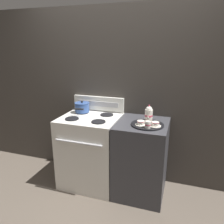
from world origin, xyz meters
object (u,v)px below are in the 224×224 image
Objects in this scene: teacup_right at (141,123)px; creamer_jug at (148,125)px; stove at (91,150)px; teapot at (149,114)px; saucepan at (82,107)px; teacup_left at (155,124)px; serving_tray at (147,125)px.

teacup_right is 1.67× the size of creamer_jug.
teapot reaches higher than stove.
saucepan is at bearing 160.49° from creamer_jug.
stove is at bearing 178.92° from teapot.
teacup_left is 0.15m from teacup_right.
creamer_jug reaches higher than stove.
teacup_right is (0.65, -0.11, 0.48)m from stove.
creamer_jug is at bearing -13.91° from stove.
stove is 2.55× the size of serving_tray.
serving_tray is 1.73× the size of teapot.
teacup_right is at bearing -10.02° from stove.
teapot is 1.66× the size of teacup_right.
teacup_left is at bearing -45.19° from teapot.
teacup_left is (0.09, -0.09, -0.07)m from teapot.
teacup_right is 0.11m from creamer_jug.
stove is at bearing 172.75° from teacup_left.
stove is 0.90m from teapot.
teacup_left is at bearing -7.25° from stove.
teacup_left is 0.11m from creamer_jug.
stove is 0.56m from saucepan.
saucepan is 0.76× the size of serving_tray.
saucepan is 0.91m from serving_tray.
teacup_left is at bearing 4.73° from teacup_right.
creamer_jug reaches higher than serving_tray.
creamer_jug is (0.90, -0.32, -0.02)m from saucepan.
creamer_jug is (-0.07, -0.08, 0.01)m from teacup_left.
saucepan reaches higher than creamer_jug.
teapot is (0.00, 0.05, 0.10)m from serving_tray.
saucepan is at bearing 166.11° from teacup_left.
serving_tray is 2.87× the size of teacup_left.
teacup_right is (-0.06, -0.05, 0.03)m from serving_tray.
serving_tray is 4.78× the size of creamer_jug.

